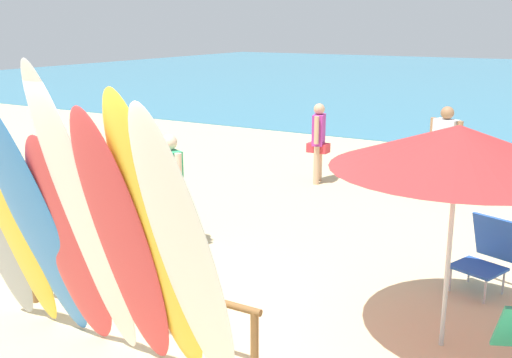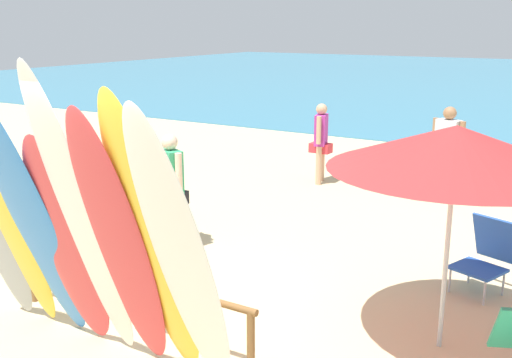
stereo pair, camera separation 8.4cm
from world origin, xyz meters
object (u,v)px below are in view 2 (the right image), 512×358
surfboard_white_7 (182,261)px  beachgoer_strolling (321,138)px  beachgoer_by_water (447,147)px  surfboard_blue_2 (32,221)px  surfboard_white_4 (82,221)px  beachgoer_near_rack (171,183)px  surfboard_red_5 (120,246)px  beach_chair_red (487,253)px  surfboard_yellow_6 (153,244)px  surfboard_red_3 (69,245)px  surfboard_rack (128,287)px  beach_umbrella (456,148)px  surfboard_yellow_1 (7,212)px

surfboard_white_7 → beachgoer_strolling: (-2.06, 6.79, -0.37)m
surfboard_white_7 → beachgoer_strolling: surfboard_white_7 is taller
beachgoer_by_water → surfboard_blue_2: bearing=93.1°
surfboard_white_4 → beachgoer_near_rack: (-1.29, 2.72, -0.46)m
surfboard_red_5 → beach_chair_red: surfboard_red_5 is taller
surfboard_white_4 → surfboard_red_5: size_ratio=1.13×
surfboard_yellow_6 → surfboard_white_7: 0.37m
beachgoer_by_water → beachgoer_strolling: size_ratio=1.06×
beach_chair_red → surfboard_white_7: bearing=-94.1°
surfboard_white_7 → surfboard_red_3: bearing=178.4°
surfboard_yellow_6 → surfboard_rack: bearing=148.2°
surfboard_red_3 → surfboard_white_4: 0.44m
surfboard_blue_2 → surfboard_white_4: 0.66m
surfboard_blue_2 → beach_umbrella: surfboard_blue_2 is taller
surfboard_red_5 → surfboard_white_7: bearing=-6.5°
surfboard_yellow_1 → beachgoer_near_rack: (-0.25, 2.66, -0.36)m
surfboard_blue_2 → beachgoer_near_rack: 2.79m
surfboard_rack → beach_chair_red: 3.89m
surfboard_white_4 → beachgoer_strolling: bearing=101.8°
beachgoer_strolling → beach_chair_red: beachgoer_strolling is taller
surfboard_blue_2 → beach_umbrella: bearing=32.6°
surfboard_red_5 → surfboard_rack: bearing=130.3°
surfboard_blue_2 → beachgoer_near_rack: size_ratio=1.70×
surfboard_rack → beachgoer_near_rack: size_ratio=1.87×
surfboard_red_3 → surfboard_yellow_1: bearing=178.3°
surfboard_rack → beachgoer_near_rack: 2.41m
surfboard_blue_2 → surfboard_red_3: surfboard_blue_2 is taller
surfboard_blue_2 → surfboard_white_7: 1.69m
surfboard_red_3 → beach_chair_red: surfboard_red_3 is taller
surfboard_white_4 → surfboard_rack: bearing=106.0°
surfboard_white_7 → beachgoer_strolling: size_ratio=1.74×
surfboard_yellow_6 → beachgoer_strolling: (-1.71, 6.69, -0.40)m
surfboard_rack → surfboard_white_7: 1.54m
surfboard_yellow_1 → beach_chair_red: size_ratio=3.07×
surfboard_rack → surfboard_yellow_1: size_ratio=1.11×
beachgoer_by_water → beachgoer_strolling: 2.28m
surfboard_blue_2 → surfboard_rack: bearing=51.7°
surfboard_white_7 → beachgoer_near_rack: 3.61m
surfboard_yellow_1 → beach_umbrella: 4.03m
surfboard_white_4 → beachgoer_by_water: (1.26, 6.82, -0.43)m
surfboard_rack → surfboard_yellow_6: 1.26m
surfboard_yellow_6 → beachgoer_by_water: size_ratio=1.66×
surfboard_red_3 → surfboard_red_5: surfboard_red_5 is taller
surfboard_yellow_1 → surfboard_yellow_6: size_ratio=0.98×
surfboard_white_4 → beachgoer_strolling: surfboard_white_4 is taller
beachgoer_strolling → beach_umbrella: size_ratio=0.68×
beachgoer_near_rack → beach_umbrella: (3.76, -0.79, 1.00)m
surfboard_blue_2 → surfboard_red_5: surfboard_blue_2 is taller
surfboard_rack → beachgoer_near_rack: (-1.14, 2.09, 0.39)m
surfboard_blue_2 → beach_chair_red: size_ratio=3.10×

